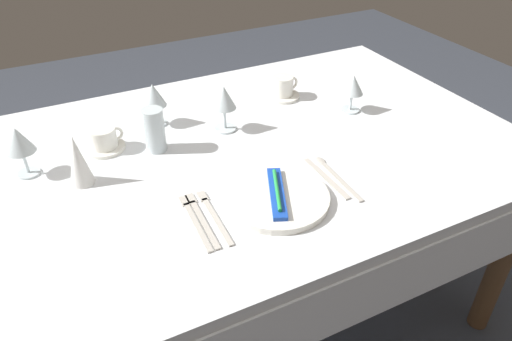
# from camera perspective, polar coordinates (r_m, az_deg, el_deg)

# --- Properties ---
(ground_plane) EXTENTS (6.00, 6.00, 0.00)m
(ground_plane) POSITION_cam_1_polar(r_m,az_deg,el_deg) (1.95, -2.42, -16.44)
(ground_plane) COLOR #383D47
(dining_table) EXTENTS (1.80, 1.11, 0.74)m
(dining_table) POSITION_cam_1_polar(r_m,az_deg,el_deg) (1.49, -3.03, -0.36)
(dining_table) COLOR white
(dining_table) RESTS_ON ground
(dinner_plate) EXTENTS (0.27, 0.27, 0.02)m
(dinner_plate) POSITION_cam_1_polar(r_m,az_deg,el_deg) (1.25, 2.47, -3.22)
(dinner_plate) COLOR white
(dinner_plate) RESTS_ON dining_table
(toothbrush_package) EXTENTS (0.12, 0.21, 0.02)m
(toothbrush_package) POSITION_cam_1_polar(r_m,az_deg,el_deg) (1.24, 2.49, -2.61)
(toothbrush_package) COLOR blue
(toothbrush_package) RESTS_ON dinner_plate
(fork_outer) EXTENTS (0.03, 0.22, 0.00)m
(fork_outer) POSITION_cam_1_polar(r_m,az_deg,el_deg) (1.21, -5.08, -5.21)
(fork_outer) COLOR beige
(fork_outer) RESTS_ON dining_table
(fork_inner) EXTENTS (0.03, 0.22, 0.00)m
(fork_inner) POSITION_cam_1_polar(r_m,az_deg,el_deg) (1.20, -6.54, -5.54)
(fork_inner) COLOR beige
(fork_inner) RESTS_ON dining_table
(fork_salad) EXTENTS (0.03, 0.22, 0.00)m
(fork_salad) POSITION_cam_1_polar(r_m,az_deg,el_deg) (1.20, -7.33, -5.81)
(fork_salad) COLOR beige
(fork_salad) RESTS_ON dining_table
(dinner_knife) EXTENTS (0.02, 0.21, 0.00)m
(dinner_knife) POSITION_cam_1_polar(r_m,az_deg,el_deg) (1.34, 8.39, -1.00)
(dinner_knife) COLOR beige
(dinner_knife) RESTS_ON dining_table
(spoon_soup) EXTENTS (0.03, 0.23, 0.01)m
(spoon_soup) POSITION_cam_1_polar(r_m,az_deg,el_deg) (1.36, 9.02, -0.29)
(spoon_soup) COLOR beige
(spoon_soup) RESTS_ON dining_table
(saucer_left) EXTENTS (0.12, 0.12, 0.01)m
(saucer_left) POSITION_cam_1_polar(r_m,az_deg,el_deg) (1.52, -17.41, 2.60)
(saucer_left) COLOR white
(saucer_left) RESTS_ON dining_table
(coffee_cup_left) EXTENTS (0.10, 0.08, 0.06)m
(coffee_cup_left) POSITION_cam_1_polar(r_m,az_deg,el_deg) (1.51, -17.58, 3.75)
(coffee_cup_left) COLOR white
(coffee_cup_left) RESTS_ON saucer_left
(saucer_right) EXTENTS (0.12, 0.12, 0.01)m
(saucer_right) POSITION_cam_1_polar(r_m,az_deg,el_deg) (1.77, 3.13, 8.80)
(saucer_right) COLOR white
(saucer_right) RESTS_ON dining_table
(coffee_cup_right) EXTENTS (0.10, 0.08, 0.07)m
(coffee_cup_right) POSITION_cam_1_polar(r_m,az_deg,el_deg) (1.75, 3.23, 9.97)
(coffee_cup_right) COLOR white
(coffee_cup_right) RESTS_ON saucer_right
(wine_glass_centre) EXTENTS (0.07, 0.07, 0.13)m
(wine_glass_centre) POSITION_cam_1_polar(r_m,az_deg,el_deg) (1.66, 11.36, 9.74)
(wine_glass_centre) COLOR silver
(wine_glass_centre) RESTS_ON dining_table
(wine_glass_left) EXTENTS (0.08, 0.08, 0.15)m
(wine_glass_left) POSITION_cam_1_polar(r_m,az_deg,el_deg) (1.51, -3.80, 8.38)
(wine_glass_left) COLOR silver
(wine_glass_left) RESTS_ON dining_table
(wine_glass_right) EXTENTS (0.08, 0.08, 0.15)m
(wine_glass_right) POSITION_cam_1_polar(r_m,az_deg,el_deg) (1.44, -26.23, 3.06)
(wine_glass_right) COLOR silver
(wine_glass_right) RESTS_ON dining_table
(wine_glass_far) EXTENTS (0.08, 0.08, 0.14)m
(wine_glass_far) POSITION_cam_1_polar(r_m,az_deg,el_deg) (1.58, -12.01, 8.55)
(wine_glass_far) COLOR silver
(wine_glass_far) RESTS_ON dining_table
(drink_tumbler) EXTENTS (0.06, 0.06, 0.13)m
(drink_tumbler) POSITION_cam_1_polar(r_m,az_deg,el_deg) (1.46, -11.88, 4.40)
(drink_tumbler) COLOR silver
(drink_tumbler) RESTS_ON dining_table
(napkin_folded) EXTENTS (0.07, 0.07, 0.15)m
(napkin_folded) POSITION_cam_1_polar(r_m,az_deg,el_deg) (1.36, -20.33, 1.17)
(napkin_folded) COLOR white
(napkin_folded) RESTS_ON dining_table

